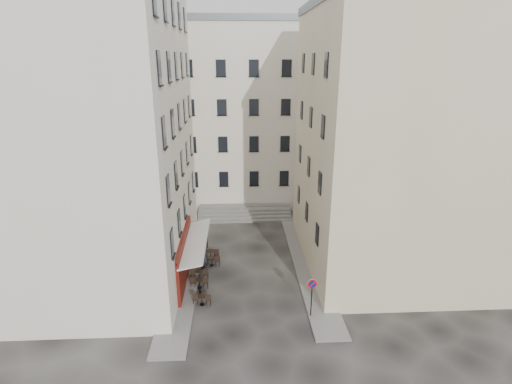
{
  "coord_description": "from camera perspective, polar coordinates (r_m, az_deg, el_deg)",
  "views": [
    {
      "loc": [
        -0.68,
        -23.95,
        14.9
      ],
      "look_at": [
        0.7,
        4.0,
        5.46
      ],
      "focal_mm": 28.0,
      "sensor_mm": 36.0,
      "label": 1
    }
  ],
  "objects": [
    {
      "name": "bistro_table_e",
      "position": [
        31.45,
        -6.51,
        -8.79
      ],
      "size": [
        1.33,
        0.62,
        0.93
      ],
      "color": "black",
      "rests_on": "ground"
    },
    {
      "name": "bistro_table_d",
      "position": [
        30.58,
        -6.33,
        -9.69
      ],
      "size": [
        1.25,
        0.59,
        0.88
      ],
      "color": "black",
      "rests_on": "ground"
    },
    {
      "name": "no_parking_sign",
      "position": [
        24.48,
        7.99,
        -13.81
      ],
      "size": [
        0.59,
        0.11,
        2.59
      ],
      "rotation": [
        0.0,
        0.0,
        0.05
      ],
      "color": "black",
      "rests_on": "ground"
    },
    {
      "name": "ground",
      "position": [
        28.22,
        -1.05,
        -13.24
      ],
      "size": [
        90.0,
        90.0,
        0.0
      ],
      "primitive_type": "plane",
      "color": "black",
      "rests_on": "ground"
    },
    {
      "name": "bollard_mid",
      "position": [
        30.21,
        -7.47,
        -9.94
      ],
      "size": [
        0.12,
        0.12,
        0.98
      ],
      "color": "black",
      "rests_on": "ground"
    },
    {
      "name": "bistro_table_b",
      "position": [
        28.01,
        -8.1,
        -12.66
      ],
      "size": [
        1.21,
        0.57,
        0.85
      ],
      "color": "black",
      "rests_on": "ground"
    },
    {
      "name": "sidewalk_right",
      "position": [
        31.2,
        7.19,
        -9.92
      ],
      "size": [
        2.0,
        18.0,
        0.12
      ],
      "primitive_type": "cube",
      "color": "slate",
      "rests_on": "ground"
    },
    {
      "name": "bollard_far",
      "position": [
        33.32,
        -7.02,
        -7.07
      ],
      "size": [
        0.12,
        0.12,
        0.98
      ],
      "color": "black",
      "rests_on": "ground"
    },
    {
      "name": "sidewalk_left",
      "position": [
        31.88,
        -9.5,
        -9.39
      ],
      "size": [
        2.0,
        22.0,
        0.12
      ],
      "primitive_type": "cube",
      "color": "slate",
      "rests_on": "ground"
    },
    {
      "name": "building_back",
      "position": [
        43.32,
        -3.29,
        11.19
      ],
      "size": [
        18.2,
        10.2,
        18.6
      ],
      "color": "beige",
      "rests_on": "ground"
    },
    {
      "name": "building_right",
      "position": [
        30.16,
        19.13,
        6.94
      ],
      "size": [
        12.2,
        14.2,
        18.6
      ],
      "color": "#C0B68F",
      "rests_on": "ground"
    },
    {
      "name": "cafe_storefront",
      "position": [
        28.38,
        -9.99,
        -8.98
      ],
      "size": [
        1.74,
        7.3,
        3.5
      ],
      "color": "#4D120B",
      "rests_on": "ground"
    },
    {
      "name": "building_left",
      "position": [
        29.05,
        -22.78,
        8.11
      ],
      "size": [
        12.2,
        16.2,
        20.6
      ],
      "color": "beige",
      "rests_on": "ground"
    },
    {
      "name": "bollard_near",
      "position": [
        27.2,
        -8.04,
        -13.46
      ],
      "size": [
        0.12,
        0.12,
        0.98
      ],
      "color": "black",
      "rests_on": "ground"
    },
    {
      "name": "bistro_table_a",
      "position": [
        26.33,
        -7.72,
        -14.93
      ],
      "size": [
        1.15,
        0.54,
        0.81
      ],
      "color": "black",
      "rests_on": "ground"
    },
    {
      "name": "bistro_table_c",
      "position": [
        28.91,
        -8.12,
        -11.52
      ],
      "size": [
        1.29,
        0.61,
        0.91
      ],
      "color": "black",
      "rests_on": "ground"
    },
    {
      "name": "pedestrian",
      "position": [
        30.1,
        -7.4,
        -9.32
      ],
      "size": [
        0.75,
        0.72,
        1.73
      ],
      "primitive_type": "imported",
      "rotation": [
        0.0,
        0.0,
        3.85
      ],
      "color": "#232228",
      "rests_on": "ground"
    },
    {
      "name": "stone_steps",
      "position": [
        39.31,
        -1.64,
        -3.02
      ],
      "size": [
        9.0,
        3.15,
        0.8
      ],
      "color": "#64625F",
      "rests_on": "ground"
    }
  ]
}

